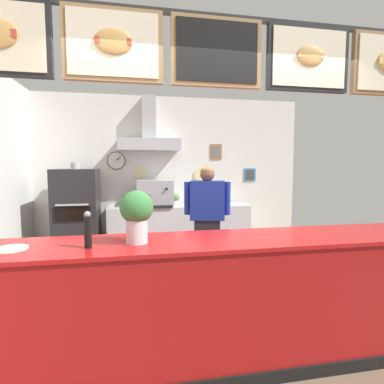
# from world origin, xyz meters

# --- Properties ---
(ground_plane) EXTENTS (6.59, 6.59, 0.00)m
(ground_plane) POSITION_xyz_m (0.00, 0.00, 0.00)
(ground_plane) COLOR brown
(back_wall_assembly) EXTENTS (4.81, 3.22, 2.81)m
(back_wall_assembly) POSITION_xyz_m (-0.03, 2.52, 1.52)
(back_wall_assembly) COLOR gray
(back_wall_assembly) RESTS_ON ground_plane
(service_counter) EXTENTS (4.30, 0.65, 1.02)m
(service_counter) POSITION_xyz_m (0.00, -0.53, 0.51)
(service_counter) COLOR maroon
(service_counter) RESTS_ON ground_plane
(back_prep_counter) EXTENTS (2.40, 0.58, 0.90)m
(back_prep_counter) POSITION_xyz_m (0.09, 2.35, 0.44)
(back_prep_counter) COLOR silver
(back_prep_counter) RESTS_ON ground_plane
(pizza_oven) EXTENTS (0.65, 0.72, 1.63)m
(pizza_oven) POSITION_xyz_m (-1.56, 2.18, 0.77)
(pizza_oven) COLOR #232326
(pizza_oven) RESTS_ON ground_plane
(shop_worker) EXTENTS (0.59, 0.32, 1.57)m
(shop_worker) POSITION_xyz_m (0.26, 1.02, 0.83)
(shop_worker) COLOR #232328
(shop_worker) RESTS_ON ground_plane
(espresso_machine) EXTENTS (0.60, 0.51, 0.43)m
(espresso_machine) POSITION_xyz_m (-0.33, 2.32, 1.12)
(espresso_machine) COLOR #A3A5AD
(espresso_machine) RESTS_ON back_prep_counter
(potted_rosemary) EXTENTS (0.16, 0.16, 0.21)m
(potted_rosemary) POSITION_xyz_m (-0.79, 2.35, 1.02)
(potted_rosemary) COLOR beige
(potted_rosemary) RESTS_ON back_prep_counter
(potted_thyme) EXTENTS (0.22, 0.22, 0.27)m
(potted_thyme) POSITION_xyz_m (0.90, 2.36, 1.06)
(potted_thyme) COLOR #9E563D
(potted_thyme) RESTS_ON back_prep_counter
(potted_oregano) EXTENTS (0.15, 0.15, 0.20)m
(potted_oregano) POSITION_xyz_m (0.02, 2.33, 1.02)
(potted_oregano) COLOR beige
(potted_oregano) RESTS_ON back_prep_counter
(pepper_grinder) EXTENTS (0.05, 0.05, 0.26)m
(pepper_grinder) POSITION_xyz_m (-0.98, -0.61, 1.14)
(pepper_grinder) COLOR black
(pepper_grinder) RESTS_ON service_counter
(condiment_plate) EXTENTS (0.22, 0.22, 0.01)m
(condiment_plate) POSITION_xyz_m (-1.50, -0.56, 1.02)
(condiment_plate) COLOR white
(condiment_plate) RESTS_ON service_counter
(basil_vase) EXTENTS (0.25, 0.25, 0.39)m
(basil_vase) POSITION_xyz_m (-0.65, -0.53, 1.23)
(basil_vase) COLOR silver
(basil_vase) RESTS_ON service_counter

